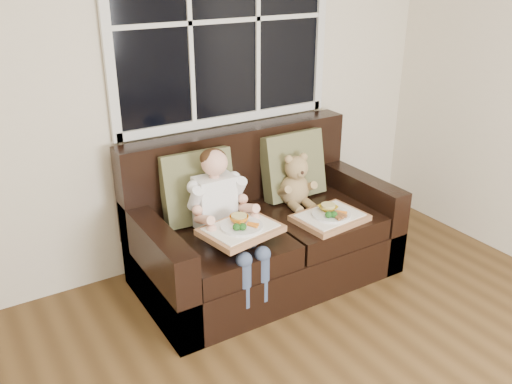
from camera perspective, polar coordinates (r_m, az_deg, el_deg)
room_walls at (r=1.45m, az=25.09°, el=3.67°), size 4.52×5.02×2.71m
window_back at (r=3.67m, az=-3.39°, el=17.56°), size 1.62×0.04×1.37m
loveseat at (r=3.68m, az=0.56°, el=-4.33°), size 1.70×0.92×0.96m
pillow_left at (r=3.48m, az=-6.18°, el=0.54°), size 0.48×0.24×0.47m
pillow_right at (r=3.83m, az=3.92°, el=2.84°), size 0.46×0.21×0.48m
child at (r=3.29m, az=-3.55°, el=-1.67°), size 0.36×0.59×0.81m
teddy_bear at (r=3.72m, az=4.20°, el=0.88°), size 0.24×0.30×0.38m
tray_left at (r=3.16m, az=-1.62°, el=-3.86°), size 0.49×0.41×0.10m
tray_right at (r=3.55m, az=7.80°, el=-2.57°), size 0.47×0.38×0.10m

